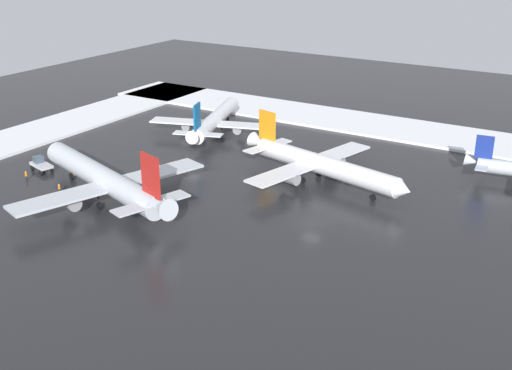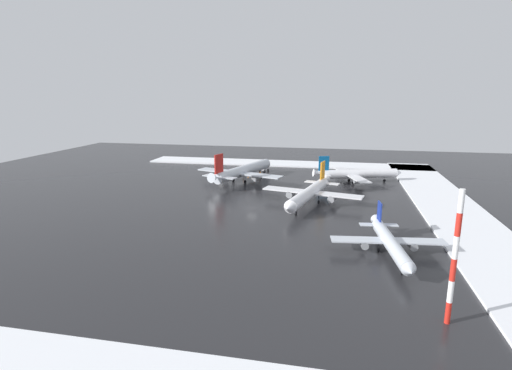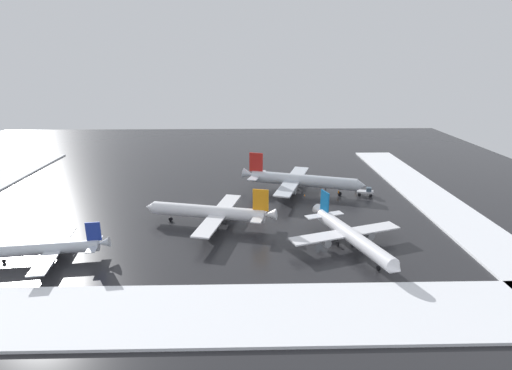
{
  "view_description": "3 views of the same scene",
  "coord_description": "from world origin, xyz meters",
  "px_view_note": "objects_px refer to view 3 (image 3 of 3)",
  "views": [
    {
      "loc": [
        -36.65,
        74.53,
        38.52
      ],
      "look_at": [
        10.0,
        -1.21,
        3.2
      ],
      "focal_mm": 45.0,
      "sensor_mm": 36.0,
      "label": 1
    },
    {
      "loc": [
        -97.17,
        -21.15,
        28.8
      ],
      "look_at": [
        10.89,
        1.08,
        3.55
      ],
      "focal_mm": 28.0,
      "sensor_mm": 36.0,
      "label": 2
    },
    {
      "loc": [
        14.44,
        -103.45,
        38.65
      ],
      "look_at": [
        17.04,
        5.05,
        3.71
      ],
      "focal_mm": 28.0,
      "sensor_mm": 36.0,
      "label": 3
    }
  ],
  "objects_px": {
    "airplane_parked_starboard": "(300,180)",
    "ground_crew_mid_apron": "(338,193)",
    "airplane_foreground_jet": "(351,235)",
    "airplane_far_rear": "(211,212)",
    "ground_crew_by_nose_gear": "(326,187)",
    "traffic_cone_near_nose": "(321,191)",
    "airplane_distant_tail": "(46,249)",
    "ground_crew_near_tug": "(356,188)",
    "traffic_cone_mid_line": "(305,195)",
    "pushback_tug": "(366,191)"
  },
  "relations": [
    {
      "from": "airplane_parked_starboard",
      "to": "pushback_tug",
      "type": "bearing_deg",
      "value": 6.26
    },
    {
      "from": "ground_crew_by_nose_gear",
      "to": "traffic_cone_near_nose",
      "type": "bearing_deg",
      "value": -8.92
    },
    {
      "from": "airplane_parked_starboard",
      "to": "ground_crew_mid_apron",
      "type": "height_order",
      "value": "airplane_parked_starboard"
    },
    {
      "from": "airplane_far_rear",
      "to": "ground_crew_by_nose_gear",
      "type": "distance_m",
      "value": 41.72
    },
    {
      "from": "airplane_far_rear",
      "to": "pushback_tug",
      "type": "relative_size",
      "value": 6.52
    },
    {
      "from": "ground_crew_by_nose_gear",
      "to": "pushback_tug",
      "type": "bearing_deg",
      "value": 91.61
    },
    {
      "from": "airplane_parked_starboard",
      "to": "traffic_cone_near_nose",
      "type": "height_order",
      "value": "airplane_parked_starboard"
    },
    {
      "from": "airplane_foreground_jet",
      "to": "traffic_cone_mid_line",
      "type": "height_order",
      "value": "airplane_foreground_jet"
    },
    {
      "from": "airplane_far_rear",
      "to": "ground_crew_near_tug",
      "type": "relative_size",
      "value": 19.09
    },
    {
      "from": "airplane_distant_tail",
      "to": "ground_crew_by_nose_gear",
      "type": "xyz_separation_m",
      "value": [
        63.93,
        42.64,
        -1.51
      ]
    },
    {
      "from": "pushback_tug",
      "to": "traffic_cone_mid_line",
      "type": "bearing_deg",
      "value": -165.77
    },
    {
      "from": "traffic_cone_mid_line",
      "to": "ground_crew_near_tug",
      "type": "bearing_deg",
      "value": 15.02
    },
    {
      "from": "ground_crew_mid_apron",
      "to": "ground_crew_near_tug",
      "type": "relative_size",
      "value": 1.0
    },
    {
      "from": "airplane_far_rear",
      "to": "airplane_distant_tail",
      "type": "distance_m",
      "value": 35.48
    },
    {
      "from": "airplane_foreground_jet",
      "to": "ground_crew_near_tug",
      "type": "bearing_deg",
      "value": 144.54
    },
    {
      "from": "airplane_parked_starboard",
      "to": "airplane_far_rear",
      "type": "relative_size",
      "value": 1.11
    },
    {
      "from": "airplane_foreground_jet",
      "to": "airplane_far_rear",
      "type": "distance_m",
      "value": 33.14
    },
    {
      "from": "ground_crew_by_nose_gear",
      "to": "airplane_far_rear",
      "type": "bearing_deg",
      "value": -22.32
    },
    {
      "from": "airplane_foreground_jet",
      "to": "traffic_cone_mid_line",
      "type": "distance_m",
      "value": 34.09
    },
    {
      "from": "airplane_foreground_jet",
      "to": "ground_crew_mid_apron",
      "type": "distance_m",
      "value": 33.9
    },
    {
      "from": "airplane_distant_tail",
      "to": "traffic_cone_near_nose",
      "type": "bearing_deg",
      "value": -154.38
    },
    {
      "from": "ground_crew_by_nose_gear",
      "to": "airplane_distant_tail",
      "type": "bearing_deg",
      "value": -26.87
    },
    {
      "from": "airplane_parked_starboard",
      "to": "pushback_tug",
      "type": "relative_size",
      "value": 7.24
    },
    {
      "from": "airplane_parked_starboard",
      "to": "traffic_cone_near_nose",
      "type": "distance_m",
      "value": 7.35
    },
    {
      "from": "ground_crew_by_nose_gear",
      "to": "traffic_cone_mid_line",
      "type": "xyz_separation_m",
      "value": [
        -7.25,
        -5.48,
        -0.7
      ]
    },
    {
      "from": "airplane_foreground_jet",
      "to": "traffic_cone_near_nose",
      "type": "relative_size",
      "value": 54.28
    },
    {
      "from": "pushback_tug",
      "to": "airplane_parked_starboard",
      "type": "bearing_deg",
      "value": -176.97
    },
    {
      "from": "ground_crew_near_tug",
      "to": "traffic_cone_mid_line",
      "type": "relative_size",
      "value": 3.11
    },
    {
      "from": "airplane_parked_starboard",
      "to": "ground_crew_near_tug",
      "type": "distance_m",
      "value": 17.45
    },
    {
      "from": "pushback_tug",
      "to": "ground_crew_mid_apron",
      "type": "relative_size",
      "value": 2.93
    },
    {
      "from": "airplane_foreground_jet",
      "to": "pushback_tug",
      "type": "height_order",
      "value": "airplane_foreground_jet"
    },
    {
      "from": "airplane_distant_tail",
      "to": "ground_crew_near_tug",
      "type": "relative_size",
      "value": 14.81
    },
    {
      "from": "airplane_distant_tail",
      "to": "ground_crew_mid_apron",
      "type": "xyz_separation_m",
      "value": [
        66.55,
        37.0,
        -1.51
      ]
    },
    {
      "from": "airplane_far_rear",
      "to": "traffic_cone_mid_line",
      "type": "height_order",
      "value": "airplane_far_rear"
    },
    {
      "from": "airplane_parked_starboard",
      "to": "ground_crew_mid_apron",
      "type": "relative_size",
      "value": 21.2
    },
    {
      "from": "airplane_foreground_jet",
      "to": "traffic_cone_mid_line",
      "type": "xyz_separation_m",
      "value": [
        -4.87,
        33.63,
        -2.74
      ]
    },
    {
      "from": "traffic_cone_near_nose",
      "to": "airplane_parked_starboard",
      "type": "bearing_deg",
      "value": 176.45
    },
    {
      "from": "airplane_foreground_jet",
      "to": "ground_crew_mid_apron",
      "type": "bearing_deg",
      "value": 152.78
    },
    {
      "from": "ground_crew_near_tug",
      "to": "traffic_cone_mid_line",
      "type": "xyz_separation_m",
      "value": [
        -16.29,
        -4.37,
        -0.7
      ]
    },
    {
      "from": "airplane_distant_tail",
      "to": "ground_crew_near_tug",
      "type": "height_order",
      "value": "airplane_distant_tail"
    },
    {
      "from": "airplane_parked_starboard",
      "to": "ground_crew_mid_apron",
      "type": "xyz_separation_m",
      "value": [
        10.81,
        -3.92,
        -2.68
      ]
    },
    {
      "from": "airplane_distant_tail",
      "to": "traffic_cone_mid_line",
      "type": "bearing_deg",
      "value": -154.19
    },
    {
      "from": "airplane_parked_starboard",
      "to": "ground_crew_near_tug",
      "type": "xyz_separation_m",
      "value": [
        17.24,
        0.61,
        -2.68
      ]
    },
    {
      "from": "traffic_cone_near_nose",
      "to": "ground_crew_near_tug",
      "type": "bearing_deg",
      "value": 5.42
    },
    {
      "from": "pushback_tug",
      "to": "traffic_cone_near_nose",
      "type": "bearing_deg",
      "value": 178.9
    },
    {
      "from": "airplane_parked_starboard",
      "to": "ground_crew_mid_apron",
      "type": "distance_m",
      "value": 11.81
    },
    {
      "from": "ground_crew_near_tug",
      "to": "airplane_distant_tail",
      "type": "bearing_deg",
      "value": 119.8
    },
    {
      "from": "pushback_tug",
      "to": "ground_crew_mid_apron",
      "type": "xyz_separation_m",
      "value": [
        -8.09,
        0.01,
        -0.31
      ]
    },
    {
      "from": "airplane_distant_tail",
      "to": "ground_crew_mid_apron",
      "type": "distance_m",
      "value": 76.16
    },
    {
      "from": "pushback_tug",
      "to": "airplane_distant_tail",
      "type": "bearing_deg",
      "value": -138.88
    }
  ]
}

